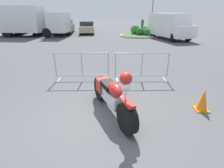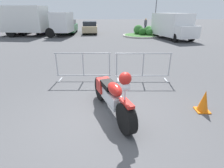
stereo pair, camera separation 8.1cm
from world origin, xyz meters
TOP-DOWN VIEW (x-y plane):
  - ground_plane at (0.00, 0.00)m, footprint 120.00×120.00m
  - motorcycle at (0.23, 0.31)m, footprint 1.10×2.27m
  - crowd_barrier_near at (-0.88, 2.63)m, footprint 2.07×0.48m
  - crowd_barrier_far at (1.35, 2.63)m, footprint 2.07×0.48m
  - box_truck at (-8.56, 15.40)m, footprint 7.87×2.91m
  - delivery_van at (5.66, 13.77)m, footprint 3.34×5.35m
  - parked_car_maroon at (-10.69, 18.22)m, footprint 2.07×4.20m
  - parked_car_blue at (-8.04, 18.29)m, footprint 2.15×4.36m
  - parked_car_green at (-5.39, 18.29)m, footprint 2.31×4.68m
  - parked_car_tan at (-2.73, 18.14)m, footprint 2.10×4.25m
  - pedestrian at (4.02, 19.25)m, footprint 0.46×0.46m
  - planter_island at (3.21, 15.92)m, footprint 3.83×3.83m
  - traffic_cone at (2.64, 0.45)m, footprint 0.34×0.34m
  - street_lamp at (6.05, 23.61)m, footprint 0.36×0.70m

SIDE VIEW (x-z plane):
  - ground_plane at x=0.00m, z-range 0.00..0.00m
  - traffic_cone at x=2.64m, z-range -0.01..0.58m
  - planter_island at x=3.21m, z-range -0.22..0.88m
  - motorcycle at x=0.23m, z-range -0.16..1.19m
  - crowd_barrier_near at x=-0.88m, z-range 0.02..1.09m
  - crowd_barrier_far at x=1.35m, z-range 0.02..1.09m
  - parked_car_maroon at x=-10.69m, z-range 0.01..1.38m
  - parked_car_tan at x=-2.73m, z-range 0.01..1.40m
  - parked_car_blue at x=-8.04m, z-range 0.01..1.43m
  - parked_car_green at x=-5.39m, z-range 0.01..1.54m
  - pedestrian at x=4.02m, z-range 0.07..1.76m
  - delivery_van at x=5.66m, z-range 0.09..2.40m
  - box_truck at x=-8.56m, z-range 0.15..3.13m
  - street_lamp at x=6.05m, z-range 0.87..6.55m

